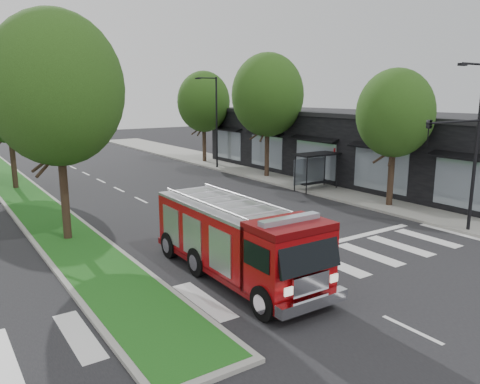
% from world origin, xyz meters
% --- Properties ---
extents(ground, '(140.00, 140.00, 0.00)m').
position_xyz_m(ground, '(0.00, 0.00, 0.00)').
color(ground, black).
rests_on(ground, ground).
extents(sidewalk_right, '(5.00, 80.00, 0.15)m').
position_xyz_m(sidewalk_right, '(12.50, 10.00, 0.07)').
color(sidewalk_right, gray).
rests_on(sidewalk_right, ground).
extents(median, '(3.00, 50.00, 0.15)m').
position_xyz_m(median, '(-6.00, 18.00, 0.08)').
color(median, gray).
rests_on(median, ground).
extents(storefront_row, '(8.00, 30.00, 5.00)m').
position_xyz_m(storefront_row, '(17.00, 10.00, 2.50)').
color(storefront_row, black).
rests_on(storefront_row, ground).
extents(bus_shelter, '(3.20, 1.60, 2.61)m').
position_xyz_m(bus_shelter, '(11.20, 8.15, 2.04)').
color(bus_shelter, black).
rests_on(bus_shelter, ground).
extents(tree_right_near, '(4.40, 4.40, 8.05)m').
position_xyz_m(tree_right_near, '(11.50, 2.00, 5.51)').
color(tree_right_near, black).
rests_on(tree_right_near, ground).
extents(tree_right_mid, '(5.60, 5.60, 9.72)m').
position_xyz_m(tree_right_mid, '(11.50, 14.00, 6.49)').
color(tree_right_mid, black).
rests_on(tree_right_mid, ground).
extents(tree_right_far, '(5.00, 5.00, 8.73)m').
position_xyz_m(tree_right_far, '(11.50, 24.00, 5.84)').
color(tree_right_far, black).
rests_on(tree_right_far, ground).
extents(tree_median_near, '(5.80, 5.80, 10.16)m').
position_xyz_m(tree_median_near, '(-6.00, 6.00, 6.81)').
color(tree_median_near, black).
rests_on(tree_median_near, ground).
extents(tree_median_far, '(5.60, 5.60, 9.72)m').
position_xyz_m(tree_median_far, '(-6.00, 20.00, 6.49)').
color(tree_median_far, black).
rests_on(tree_median_far, ground).
extents(streetlight_right_near, '(4.08, 0.22, 8.00)m').
position_xyz_m(streetlight_right_near, '(9.61, -3.50, 4.67)').
color(streetlight_right_near, black).
rests_on(streetlight_right_near, ground).
extents(streetlight_right_far, '(2.11, 0.20, 8.00)m').
position_xyz_m(streetlight_right_far, '(10.35, 20.00, 4.48)').
color(streetlight_right_far, black).
rests_on(streetlight_right_far, ground).
extents(fire_engine, '(2.68, 8.53, 2.95)m').
position_xyz_m(fire_engine, '(-1.96, -1.87, 1.42)').
color(fire_engine, '#5A0406').
rests_on(fire_engine, ground).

